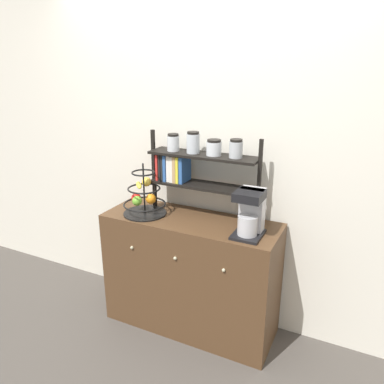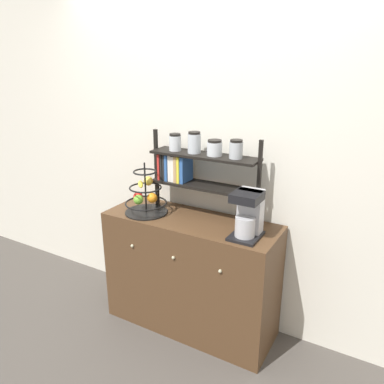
% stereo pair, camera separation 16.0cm
% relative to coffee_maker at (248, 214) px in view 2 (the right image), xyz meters
% --- Properties ---
extents(ground_plane, '(12.00, 12.00, 0.00)m').
position_rel_coffee_maker_xyz_m(ground_plane, '(-0.45, -0.18, -1.05)').
color(ground_plane, '#47423D').
extents(wall_back, '(7.00, 0.05, 2.60)m').
position_rel_coffee_maker_xyz_m(wall_back, '(-0.45, 0.33, 0.25)').
color(wall_back, silver).
rests_on(wall_back, ground_plane).
extents(sideboard, '(1.29, 0.48, 0.90)m').
position_rel_coffee_maker_xyz_m(sideboard, '(-0.45, 0.05, -0.60)').
color(sideboard, '#4C331E').
rests_on(sideboard, ground_plane).
extents(coffee_maker, '(0.18, 0.23, 0.31)m').
position_rel_coffee_maker_xyz_m(coffee_maker, '(0.00, 0.00, 0.00)').
color(coffee_maker, black).
rests_on(coffee_maker, sideboard).
extents(fruit_stand, '(0.32, 0.32, 0.39)m').
position_rel_coffee_maker_xyz_m(fruit_stand, '(-0.81, 0.00, -0.03)').
color(fruit_stand, black).
rests_on(fruit_stand, sideboard).
extents(shelf_hutch, '(0.84, 0.20, 0.61)m').
position_rel_coffee_maker_xyz_m(shelf_hutch, '(-0.49, 0.17, 0.23)').
color(shelf_hutch, black).
rests_on(shelf_hutch, sideboard).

